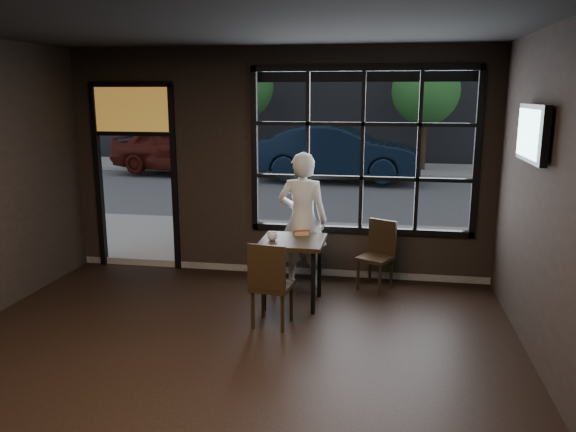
% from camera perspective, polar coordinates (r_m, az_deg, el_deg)
% --- Properties ---
extents(floor, '(6.00, 7.00, 0.02)m').
position_cam_1_polar(floor, '(5.16, -9.02, -17.88)').
color(floor, black).
rests_on(floor, ground).
extents(ceiling, '(6.00, 7.00, 0.02)m').
position_cam_1_polar(ceiling, '(4.51, -10.48, 20.28)').
color(ceiling, black).
rests_on(ceiling, ground).
extents(window_frame, '(3.06, 0.12, 2.28)m').
position_cam_1_polar(window_frame, '(7.74, 7.54, 6.53)').
color(window_frame, black).
rests_on(window_frame, ground).
extents(stained_transom, '(1.20, 0.06, 0.70)m').
position_cam_1_polar(stained_transom, '(8.51, -15.54, 10.42)').
color(stained_transom, orange).
rests_on(stained_transom, ground).
extents(street_asphalt, '(60.00, 41.00, 0.04)m').
position_cam_1_polar(street_asphalt, '(28.36, 6.78, 7.04)').
color(street_asphalt, '#545456').
rests_on(street_asphalt, ground).
extents(cafe_table, '(0.77, 0.77, 0.83)m').
position_cam_1_polar(cafe_table, '(6.98, 0.47, -5.66)').
color(cafe_table, black).
rests_on(cafe_table, floor).
extents(chair_near, '(0.48, 0.48, 0.99)m').
position_cam_1_polar(chair_near, '(6.33, -1.61, -6.83)').
color(chair_near, black).
rests_on(chair_near, floor).
extents(chair_window, '(0.54, 0.54, 0.92)m').
position_cam_1_polar(chair_window, '(7.55, 8.86, -4.04)').
color(chair_window, black).
rests_on(chair_window, floor).
extents(man, '(0.69, 0.48, 1.83)m').
position_cam_1_polar(man, '(7.52, 1.49, -0.40)').
color(man, silver).
rests_on(man, floor).
extents(hotdog, '(0.21, 0.14, 0.06)m').
position_cam_1_polar(hotdog, '(7.06, 1.39, -1.73)').
color(hotdog, tan).
rests_on(hotdog, cafe_table).
extents(cup, '(0.15, 0.15, 0.10)m').
position_cam_1_polar(cup, '(6.82, -1.60, -2.08)').
color(cup, silver).
rests_on(cup, cafe_table).
extents(tv, '(0.11, 0.96, 0.56)m').
position_cam_1_polar(tv, '(6.05, 23.62, 7.70)').
color(tv, black).
rests_on(tv, wall_right).
extents(navy_car, '(4.86, 1.91, 1.58)m').
position_cam_1_polar(navy_car, '(16.57, 5.07, 6.48)').
color(navy_car, black).
rests_on(navy_car, street_asphalt).
extents(maroon_car, '(4.67, 2.46, 1.52)m').
position_cam_1_polar(maroon_car, '(18.26, -10.82, 6.76)').
color(maroon_car, '#43100B').
rests_on(maroon_car, street_asphalt).
extents(tree_left, '(2.34, 2.34, 3.99)m').
position_cam_1_polar(tree_left, '(19.53, -4.98, 13.02)').
color(tree_left, '#332114').
rests_on(tree_left, street_asphalt).
extents(tree_right, '(2.19, 2.19, 3.74)m').
position_cam_1_polar(tree_right, '(19.06, 13.83, 12.21)').
color(tree_right, '#332114').
rests_on(tree_right, street_asphalt).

